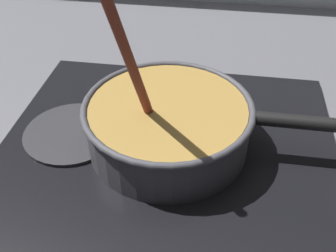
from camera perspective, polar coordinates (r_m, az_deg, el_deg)
The scene contains 5 objects.
ground at distance 0.61m, azimuth -6.61°, elevation -11.90°, with size 2.40×1.60×0.04m, color #4C4C51.
hob_plate at distance 0.67m, azimuth 0.00°, elevation -2.99°, with size 0.56×0.48×0.01m, color black.
burner_ring at distance 0.66m, azimuth -0.00°, elevation -2.34°, with size 0.19×0.19×0.01m, color #592D0C.
spare_burner at distance 0.70m, azimuth -13.79°, elevation -0.95°, with size 0.16×0.16×0.01m, color #262628.
cooking_pan at distance 0.63m, azimuth 0.10°, elevation 0.37°, with size 0.42×0.27×0.32m.
Camera 1 is at (0.13, -0.37, 0.46)m, focal length 42.02 mm.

